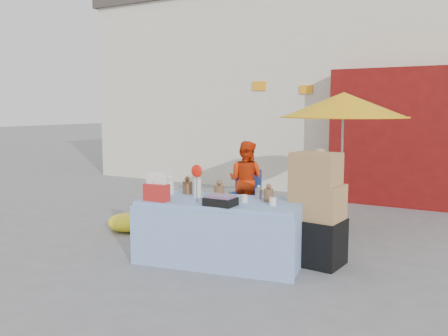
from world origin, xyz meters
The scene contains 10 objects.
ground centered at (0.00, 0.00, 0.00)m, with size 80.00×80.00×0.00m, color slate.
backdrop centered at (0.52, 7.52, 3.10)m, with size 14.00×8.00×7.80m.
market_table centered at (0.60, -0.43, 0.39)m, with size 2.10×1.24×1.19m.
chair_left centered at (-0.11, 1.55, 0.26)m, with size 0.50×0.49×0.85m.
chair_right centered at (1.14, 1.55, 0.26)m, with size 0.50×0.49×0.85m.
vendor_orange centered at (-0.12, 1.68, 0.66)m, with size 0.64×0.50×1.32m, color red.
vendor_beige centered at (1.13, 1.68, 0.63)m, with size 0.46×0.30×1.26m, color #D0B593.
umbrella centered at (1.43, 1.83, 1.89)m, with size 1.90×1.90×2.09m.
box_stack centered at (1.64, 0.05, 0.62)m, with size 0.65×0.55×1.34m.
tarp_bundle centered at (-1.34, 0.09, 0.14)m, with size 0.61×0.48×0.27m, color yellow.
Camera 1 is at (3.38, -5.27, 1.85)m, focal length 38.00 mm.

